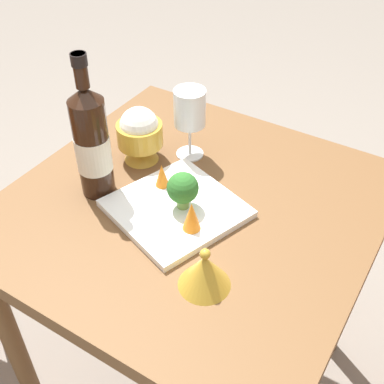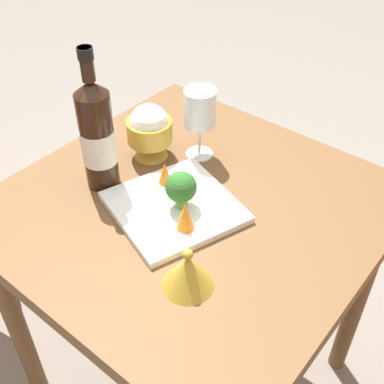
# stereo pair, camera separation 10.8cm
# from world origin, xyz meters

# --- Properties ---
(ground_plane) EXTENTS (8.00, 8.00, 0.00)m
(ground_plane) POSITION_xyz_m (0.00, 0.00, 0.00)
(ground_plane) COLOR gray
(dining_table) EXTENTS (0.79, 0.79, 0.74)m
(dining_table) POSITION_xyz_m (0.00, 0.00, 0.64)
(dining_table) COLOR brown
(dining_table) RESTS_ON ground_plane
(wine_bottle) EXTENTS (0.08, 0.08, 0.33)m
(wine_bottle) POSITION_xyz_m (0.20, 0.08, 0.87)
(wine_bottle) COLOR black
(wine_bottle) RESTS_ON dining_table
(wine_glass) EXTENTS (0.08, 0.08, 0.18)m
(wine_glass) POSITION_xyz_m (0.10, -0.15, 0.86)
(wine_glass) COLOR white
(wine_glass) RESTS_ON dining_table
(rice_bowl) EXTENTS (0.11, 0.11, 0.14)m
(rice_bowl) POSITION_xyz_m (0.19, -0.07, 0.81)
(rice_bowl) COLOR gold
(rice_bowl) RESTS_ON dining_table
(rice_bowl_lid) EXTENTS (0.10, 0.10, 0.09)m
(rice_bowl_lid) POSITION_xyz_m (-0.14, 0.18, 0.77)
(rice_bowl_lid) COLOR gold
(rice_bowl_lid) RESTS_ON dining_table
(serving_plate) EXTENTS (0.32, 0.32, 0.02)m
(serving_plate) POSITION_xyz_m (0.01, 0.04, 0.74)
(serving_plate) COLOR white
(serving_plate) RESTS_ON dining_table
(broccoli_floret) EXTENTS (0.07, 0.07, 0.09)m
(broccoli_floret) POSITION_xyz_m (-0.00, 0.04, 0.80)
(broccoli_floret) COLOR #729E4C
(broccoli_floret) RESTS_ON serving_plate
(carrot_garnish_left) EXTENTS (0.04, 0.04, 0.07)m
(carrot_garnish_left) POSITION_xyz_m (-0.05, 0.08, 0.79)
(carrot_garnish_left) COLOR orange
(carrot_garnish_left) RESTS_ON serving_plate
(carrot_garnish_right) EXTENTS (0.03, 0.03, 0.06)m
(carrot_garnish_right) POSITION_xyz_m (0.08, -0.00, 0.78)
(carrot_garnish_right) COLOR orange
(carrot_garnish_right) RESTS_ON serving_plate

